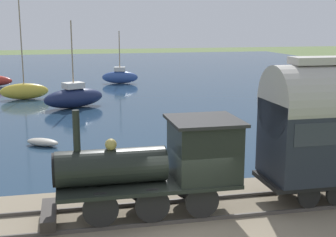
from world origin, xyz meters
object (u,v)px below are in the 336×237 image
object	(u,v)px
sailboat_yellow	(24,91)
rowboat_near_shore	(43,142)
sailboat_blue	(120,77)
steam_locomotive	(165,160)
sailboat_navy	(74,97)

from	to	relation	value
sailboat_yellow	rowboat_near_shore	size ratio (longest dim) A/B	4.92
sailboat_blue	steam_locomotive	bearing A→B (deg)	-171.22
sailboat_navy	sailboat_yellow	distance (m)	6.29
sailboat_navy	sailboat_yellow	bearing A→B (deg)	13.73
sailboat_blue	rowboat_near_shore	world-z (taller)	sailboat_blue
sailboat_yellow	rowboat_near_shore	bearing A→B (deg)	-175.87
steam_locomotive	sailboat_navy	size ratio (longest dim) A/B	0.94
rowboat_near_shore	sailboat_yellow	bearing A→B (deg)	40.29
sailboat_blue	sailboat_yellow	bearing A→B (deg)	146.29
steam_locomotive	sailboat_navy	world-z (taller)	sailboat_navy
steam_locomotive	sailboat_navy	distance (m)	22.39
steam_locomotive	sailboat_yellow	world-z (taller)	sailboat_yellow
steam_locomotive	sailboat_navy	xyz separation A→B (m)	(22.22, 2.37, -1.42)
sailboat_blue	sailboat_yellow	distance (m)	12.46
sailboat_navy	sailboat_blue	bearing A→B (deg)	-46.69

